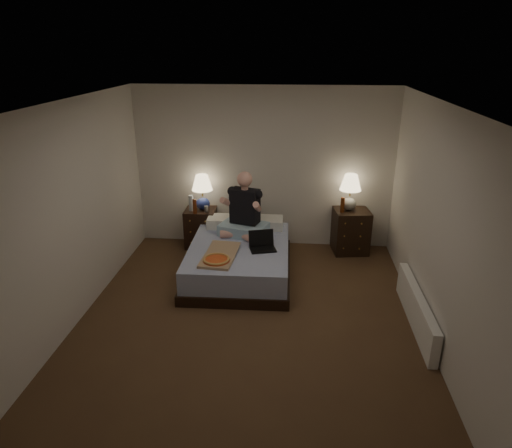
# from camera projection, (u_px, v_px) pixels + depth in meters

# --- Properties ---
(floor) EXTENTS (4.00, 4.50, 0.00)m
(floor) POSITION_uv_depth(u_px,v_px,m) (249.00, 318.00, 5.45)
(floor) COLOR brown
(floor) RESTS_ON ground
(ceiling) EXTENTS (4.00, 4.50, 0.00)m
(ceiling) POSITION_uv_depth(u_px,v_px,m) (248.00, 103.00, 4.53)
(ceiling) COLOR white
(ceiling) RESTS_ON ground
(wall_back) EXTENTS (4.00, 0.00, 2.50)m
(wall_back) POSITION_uv_depth(u_px,v_px,m) (264.00, 168.00, 7.07)
(wall_back) COLOR silver
(wall_back) RESTS_ON ground
(wall_front) EXTENTS (4.00, 0.00, 2.50)m
(wall_front) POSITION_uv_depth(u_px,v_px,m) (213.00, 346.00, 2.90)
(wall_front) COLOR silver
(wall_front) RESTS_ON ground
(wall_left) EXTENTS (0.00, 4.50, 2.50)m
(wall_left) POSITION_uv_depth(u_px,v_px,m) (73.00, 215.00, 5.15)
(wall_left) COLOR silver
(wall_left) RESTS_ON ground
(wall_right) EXTENTS (0.00, 4.50, 2.50)m
(wall_right) POSITION_uv_depth(u_px,v_px,m) (437.00, 226.00, 4.83)
(wall_right) COLOR silver
(wall_right) RESTS_ON ground
(bed) EXTENTS (1.39, 1.83, 0.45)m
(bed) POSITION_uv_depth(u_px,v_px,m) (239.00, 260.00, 6.39)
(bed) COLOR #5468A9
(bed) RESTS_ON floor
(nightstand_left) EXTENTS (0.48, 0.44, 0.62)m
(nightstand_left) POSITION_uv_depth(u_px,v_px,m) (201.00, 228.00, 7.29)
(nightstand_left) COLOR black
(nightstand_left) RESTS_ON floor
(nightstand_right) EXTENTS (0.58, 0.54, 0.68)m
(nightstand_right) POSITION_uv_depth(u_px,v_px,m) (351.00, 231.00, 7.08)
(nightstand_right) COLOR black
(nightstand_right) RESTS_ON floor
(lamp_left) EXTENTS (0.41, 0.41, 0.56)m
(lamp_left) POSITION_uv_depth(u_px,v_px,m) (202.00, 192.00, 7.09)
(lamp_left) COLOR navy
(lamp_left) RESTS_ON nightstand_left
(lamp_right) EXTENTS (0.39, 0.39, 0.56)m
(lamp_right) POSITION_uv_depth(u_px,v_px,m) (350.00, 192.00, 6.88)
(lamp_right) COLOR gray
(lamp_right) RESTS_ON nightstand_right
(water_bottle) EXTENTS (0.07, 0.07, 0.25)m
(water_bottle) POSITION_uv_depth(u_px,v_px,m) (191.00, 203.00, 7.09)
(water_bottle) COLOR silver
(water_bottle) RESTS_ON nightstand_left
(soda_can) EXTENTS (0.07, 0.07, 0.10)m
(soda_can) POSITION_uv_depth(u_px,v_px,m) (206.00, 209.00, 7.06)
(soda_can) COLOR #A7A7A2
(soda_can) RESTS_ON nightstand_left
(beer_bottle_left) EXTENTS (0.06, 0.06, 0.23)m
(beer_bottle_left) POSITION_uv_depth(u_px,v_px,m) (195.00, 206.00, 6.97)
(beer_bottle_left) COLOR #63270E
(beer_bottle_left) RESTS_ON nightstand_left
(beer_bottle_right) EXTENTS (0.06, 0.06, 0.23)m
(beer_bottle_right) POSITION_uv_depth(u_px,v_px,m) (343.00, 205.00, 6.85)
(beer_bottle_right) COLOR #612A0D
(beer_bottle_right) RESTS_ON nightstand_right
(person) EXTENTS (0.79, 0.70, 0.93)m
(person) POSITION_uv_depth(u_px,v_px,m) (243.00, 204.00, 6.51)
(person) COLOR black
(person) RESTS_ON bed
(laptop) EXTENTS (0.40, 0.36, 0.24)m
(laptop) POSITION_uv_depth(u_px,v_px,m) (263.00, 242.00, 6.12)
(laptop) COLOR black
(laptop) RESTS_ON bed
(pizza_box) EXTENTS (0.47, 0.79, 0.08)m
(pizza_box) POSITION_uv_depth(u_px,v_px,m) (216.00, 260.00, 5.78)
(pizza_box) COLOR tan
(pizza_box) RESTS_ON bed
(radiator) EXTENTS (0.10, 1.60, 0.40)m
(radiator) POSITION_uv_depth(u_px,v_px,m) (416.00, 310.00, 5.24)
(radiator) COLOR white
(radiator) RESTS_ON floor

